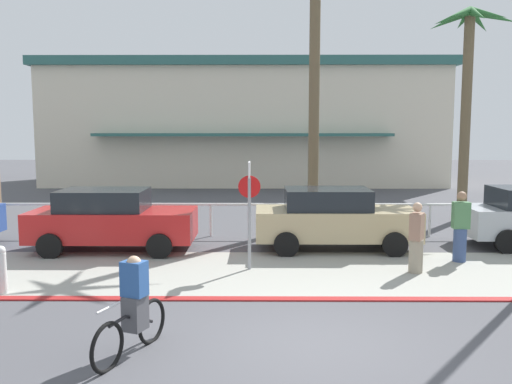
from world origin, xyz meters
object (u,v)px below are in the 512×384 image
object	(u,v)px
cyclist_black_0	(133,308)
palm_tree_3	(468,62)
stop_sign_bike_lane	(249,200)
pedestrian_0	(460,229)
bollard_3	(1,269)
palm_tree_2	(316,19)
pedestrian_1	(416,241)
car_red_1	(111,219)
car_tan_2	(334,218)

from	to	relation	value
cyclist_black_0	palm_tree_3	bearing A→B (deg)	52.27
palm_tree_3	cyclist_black_0	bearing A→B (deg)	-127.73
stop_sign_bike_lane	pedestrian_0	xyz separation A→B (m)	(5.24, 0.79, -0.85)
bollard_3	palm_tree_2	xyz separation A→B (m)	(7.05, 7.81, 6.40)
stop_sign_bike_lane	pedestrian_1	world-z (taller)	stop_sign_bike_lane
palm_tree_3	pedestrian_0	size ratio (longest dim) A/B	4.25
palm_tree_3	cyclist_black_0	world-z (taller)	palm_tree_3
car_red_1	pedestrian_1	size ratio (longest dim) A/B	2.66
bollard_3	pedestrian_0	size ratio (longest dim) A/B	0.56
bollard_3	cyclist_black_0	size ratio (longest dim) A/B	0.58
car_red_1	car_tan_2	size ratio (longest dim) A/B	1.00
stop_sign_bike_lane	car_red_1	xyz separation A→B (m)	(-3.80, 1.98, -0.81)
palm_tree_3	car_tan_2	bearing A→B (deg)	-137.33
palm_tree_2	car_tan_2	distance (m)	7.06
bollard_3	pedestrian_1	xyz separation A→B (m)	(8.78, 1.67, 0.25)
palm_tree_2	pedestrian_1	distance (m)	8.86
bollard_3	palm_tree_2	distance (m)	12.31
bollard_3	pedestrian_0	bearing A→B (deg)	15.08
pedestrian_0	pedestrian_1	distance (m)	1.76
car_tan_2	pedestrian_1	xyz separation A→B (m)	(1.56, -2.50, -0.11)
car_tan_2	cyclist_black_0	xyz separation A→B (m)	(-3.91, -7.04, -0.18)
car_red_1	pedestrian_0	world-z (taller)	pedestrian_0
stop_sign_bike_lane	pedestrian_1	xyz separation A→B (m)	(3.84, -0.28, -0.92)
palm_tree_3	car_red_1	xyz separation A→B (m)	(-11.45, -5.18, -4.79)
bollard_3	pedestrian_0	distance (m)	10.55
car_tan_2	stop_sign_bike_lane	bearing A→B (deg)	-135.91
bollard_3	cyclist_black_0	distance (m)	4.39
car_red_1	pedestrian_0	size ratio (longest dim) A/B	2.47
palm_tree_2	palm_tree_3	bearing A→B (deg)	13.24
car_red_1	palm_tree_2	bearing A→B (deg)	33.29
stop_sign_bike_lane	car_tan_2	bearing A→B (deg)	44.09
pedestrian_0	car_red_1	bearing A→B (deg)	172.48
palm_tree_3	pedestrian_1	bearing A→B (deg)	-117.10
stop_sign_bike_lane	palm_tree_3	xyz separation A→B (m)	(7.65, 7.16, 3.98)
car_red_1	cyclist_black_0	distance (m)	7.14
palm_tree_3	car_tan_2	world-z (taller)	palm_tree_3
palm_tree_3	pedestrian_0	xyz separation A→B (m)	(-2.41, -6.37, -4.83)
cyclist_black_0	pedestrian_1	xyz separation A→B (m)	(5.46, 4.54, 0.07)
palm_tree_3	pedestrian_0	bearing A→B (deg)	-110.72
stop_sign_bike_lane	pedestrian_0	world-z (taller)	stop_sign_bike_lane
palm_tree_2	cyclist_black_0	distance (m)	12.91
pedestrian_0	car_tan_2	bearing A→B (deg)	154.24
pedestrian_1	pedestrian_0	bearing A→B (deg)	37.46
stop_sign_bike_lane	bollard_3	xyz separation A→B (m)	(-4.94, -1.96, -1.16)
car_red_1	cyclist_black_0	bearing A→B (deg)	-72.26
bollard_3	car_red_1	bearing A→B (deg)	73.77
palm_tree_2	pedestrian_0	size ratio (longest dim) A/B	5.41
cyclist_black_0	pedestrian_1	bearing A→B (deg)	39.73
stop_sign_bike_lane	pedestrian_1	size ratio (longest dim) A/B	1.55
palm_tree_3	car_tan_2	size ratio (longest dim) A/B	1.72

